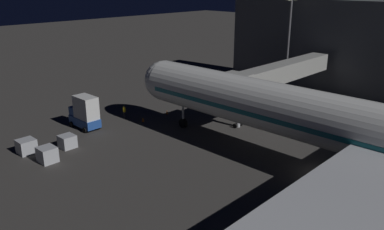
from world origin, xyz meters
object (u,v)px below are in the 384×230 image
jet_bridge (273,75)px  traffic_cone_nose_port (167,112)px  catering_truck (85,112)px  baggage_container_mid_row (67,141)px  traffic_cone_nose_starboard (143,120)px  apron_floodlight_mast (289,36)px  baggage_container_far_row (47,155)px  ground_crew_under_port_wing (124,111)px  baggage_container_near_belt (26,146)px

jet_bridge → traffic_cone_nose_port: (10.60, -10.52, -5.39)m
traffic_cone_nose_port → catering_truck: bearing=-17.1°
baggage_container_mid_row → traffic_cone_nose_starboard: (-11.56, -0.63, -0.46)m
jet_bridge → apron_floodlight_mast: (-12.70, -5.49, 3.57)m
baggage_container_far_row → ground_crew_under_port_wing: ground_crew_under_port_wing is taller
jet_bridge → traffic_cone_nose_starboard: jet_bridge is taller
jet_bridge → baggage_container_near_belt: (30.47, -11.72, -4.86)m
jet_bridge → traffic_cone_nose_port: bearing=-44.8°
apron_floodlight_mast → ground_crew_under_port_wing: apron_floodlight_mast is taller
baggage_container_near_belt → traffic_cone_nose_port: (-19.87, 1.20, -0.52)m
apron_floodlight_mast → ground_crew_under_port_wing: bearing=-15.6°
apron_floodlight_mast → traffic_cone_nose_starboard: size_ratio=28.48×
baggage_container_mid_row → baggage_container_far_row: (3.37, 1.92, 0.09)m
apron_floodlight_mast → traffic_cone_nose_port: size_ratio=28.48×
traffic_cone_nose_port → baggage_container_near_belt: bearing=-3.5°
baggage_container_mid_row → traffic_cone_nose_starboard: 11.58m
baggage_container_mid_row → traffic_cone_nose_starboard: bearing=-176.9°
jet_bridge → baggage_container_far_row: size_ratio=13.19×
ground_crew_under_port_wing → baggage_container_mid_row: bearing=18.4°
ground_crew_under_port_wing → traffic_cone_nose_starboard: size_ratio=3.28×
apron_floodlight_mast → baggage_container_mid_row: size_ratio=9.31×
baggage_container_near_belt → apron_floodlight_mast: bearing=171.8°
baggage_container_mid_row → traffic_cone_nose_port: bearing=-177.7°
baggage_container_near_belt → traffic_cone_nose_port: size_ratio=3.34×
catering_truck → traffic_cone_nose_port: (-11.08, 3.40, -1.84)m
baggage_container_far_row → catering_truck: bearing=-144.2°
catering_truck → baggage_container_far_row: (8.25, 5.95, -1.29)m
jet_bridge → catering_truck: size_ratio=5.26×
ground_crew_under_port_wing → apron_floodlight_mast: bearing=164.4°
catering_truck → baggage_container_mid_row: catering_truck is taller
apron_floodlight_mast → baggage_container_mid_row: apron_floodlight_mast is taller
jet_bridge → traffic_cone_nose_starboard: 19.10m
baggage_container_mid_row → jet_bridge: bearing=159.6°
baggage_container_near_belt → ground_crew_under_port_wing: size_ratio=1.02×
catering_truck → ground_crew_under_port_wing: (-5.82, 0.47, -1.12)m
catering_truck → baggage_container_far_row: catering_truck is taller
jet_bridge → baggage_container_far_row: 31.35m
ground_crew_under_port_wing → traffic_cone_nose_starboard: 3.14m
baggage_container_far_row → ground_crew_under_port_wing: (-14.07, -5.48, 0.17)m
baggage_container_far_row → baggage_container_mid_row: bearing=-150.4°
jet_bridge → baggage_container_mid_row: jet_bridge is taller
baggage_container_near_belt → traffic_cone_nose_starboard: size_ratio=3.34×
apron_floodlight_mast → traffic_cone_nose_starboard: 29.54m
traffic_cone_nose_starboard → catering_truck: bearing=-27.0°
jet_bridge → apron_floodlight_mast: 14.29m
jet_bridge → baggage_container_mid_row: bearing=-20.4°
ground_crew_under_port_wing → catering_truck: bearing=-4.6°
jet_bridge → traffic_cone_nose_starboard: bearing=-35.0°
ground_crew_under_port_wing → baggage_container_near_belt: bearing=6.8°
baggage_container_near_belt → baggage_container_far_row: 3.78m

